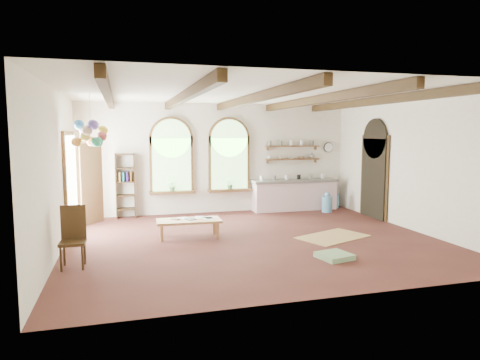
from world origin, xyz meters
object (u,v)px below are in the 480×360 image
object	(u,v)px
kitchen_counter	(294,194)
side_chair	(73,250)
coffee_table	(189,222)
balloon_cluster	(90,134)

from	to	relation	value
kitchen_counter	side_chair	xyz separation A→B (m)	(-5.95, -4.22, -0.16)
coffee_table	side_chair	world-z (taller)	side_chair
kitchen_counter	side_chair	distance (m)	7.29
coffee_table	side_chair	size ratio (longest dim) A/B	1.35
coffee_table	side_chair	bearing A→B (deg)	-144.79
balloon_cluster	coffee_table	bearing A→B (deg)	-5.66
side_chair	coffee_table	bearing A→B (deg)	35.21
balloon_cluster	side_chair	bearing A→B (deg)	-97.64
balloon_cluster	kitchen_counter	bearing A→B (deg)	22.79
kitchen_counter	side_chair	bearing A→B (deg)	-144.67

